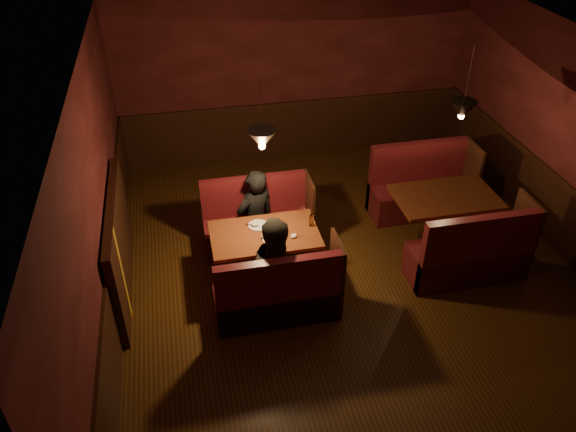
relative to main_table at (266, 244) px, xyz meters
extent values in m
cube|color=#361D0B|center=(1.12, -0.19, -0.57)|extent=(6.00, 7.00, 0.01)
cube|color=black|center=(1.12, -0.19, 2.34)|extent=(6.00, 7.00, 0.01)
cube|color=black|center=(1.12, 3.32, 0.89)|extent=(6.00, 0.01, 2.90)
cube|color=black|center=(-1.89, -0.19, 0.89)|extent=(0.01, 7.00, 2.90)
cube|color=black|center=(1.12, 3.29, -0.06)|extent=(6.00, 0.04, 1.00)
cube|color=black|center=(-1.86, -0.19, -0.06)|extent=(0.04, 7.00, 1.00)
cube|color=black|center=(4.10, -0.19, -0.06)|extent=(0.04, 7.00, 1.00)
cube|color=black|center=(-1.80, 0.21, 0.09)|extent=(0.10, 2.20, 1.30)
cube|color=gold|center=(-1.75, -0.34, 0.09)|extent=(0.01, 0.12, 1.30)
cylinder|color=#333333|center=(-0.02, 0.00, 1.89)|extent=(0.01, 0.01, 0.80)
cone|color=black|center=(-0.02, 0.00, 1.49)|extent=(0.34, 0.34, 0.22)
sphere|color=#FFBF72|center=(-0.02, 0.00, 1.40)|extent=(0.08, 0.08, 0.08)
cylinder|color=#333333|center=(2.55, 0.26, 1.89)|extent=(0.01, 0.01, 0.80)
cone|color=black|center=(2.55, 0.26, 1.49)|extent=(0.34, 0.34, 0.22)
sphere|color=#FFBF72|center=(2.55, 0.26, 1.40)|extent=(0.08, 0.08, 0.08)
cube|color=#5E2915|center=(-0.02, 0.00, 0.14)|extent=(1.36, 0.83, 0.05)
cylinder|color=black|center=(-0.02, 0.00, -0.22)|extent=(0.14, 0.14, 0.68)
cylinder|color=black|center=(-0.02, 0.00, -0.54)|extent=(0.54, 0.54, 0.04)
cylinder|color=silver|center=(0.07, -0.15, 0.18)|extent=(0.27, 0.27, 0.02)
cube|color=black|center=(0.06, -0.12, 0.20)|extent=(0.09, 0.08, 0.03)
ellipsoid|color=silver|center=(-0.05, -0.11, 0.21)|extent=(0.07, 0.07, 0.05)
cube|color=tan|center=(0.06, -0.21, 0.20)|extent=(0.08, 0.08, 0.03)
cylinder|color=silver|center=(0.04, -0.18, 0.19)|extent=(0.09, 0.10, 0.01)
cylinder|color=silver|center=(-0.07, 0.18, 0.17)|extent=(0.25, 0.25, 0.01)
ellipsoid|color=beige|center=(-0.11, 0.17, 0.21)|extent=(0.10, 0.10, 0.05)
cube|color=silver|center=(-0.14, 0.17, 0.18)|extent=(0.18, 0.10, 0.00)
cylinder|color=white|center=(0.24, 0.04, 0.21)|extent=(0.05, 0.05, 0.08)
cylinder|color=white|center=(0.53, 0.25, 0.24)|extent=(0.07, 0.07, 0.15)
cylinder|color=white|center=(0.40, -0.17, 0.24)|extent=(0.07, 0.07, 0.15)
cylinder|color=#47230F|center=(0.60, 0.04, 0.24)|extent=(0.06, 0.06, 0.16)
cylinder|color=#47230F|center=(0.60, 0.04, 0.36)|extent=(0.03, 0.03, 0.07)
ellipsoid|color=white|center=(0.33, -0.16, 0.19)|extent=(0.11, 0.11, 0.04)
cube|color=#501416|center=(-0.02, 0.70, -0.34)|extent=(1.46, 0.53, 0.44)
cube|color=#501416|center=(-0.02, 0.91, -0.05)|extent=(1.46, 0.12, 1.02)
cube|color=black|center=(0.73, 0.70, -0.05)|extent=(0.04, 0.53, 1.02)
cube|color=#501416|center=(-0.02, -0.70, -0.34)|extent=(1.46, 0.53, 0.44)
cube|color=#501416|center=(-0.02, -0.91, -0.05)|extent=(1.46, 0.12, 1.02)
cube|color=black|center=(0.73, -0.70, -0.05)|extent=(0.04, 0.53, 1.02)
cube|color=#5E2915|center=(2.55, 0.26, 0.19)|extent=(1.39, 0.89, 0.05)
cylinder|color=black|center=(2.55, 0.26, -0.20)|extent=(0.15, 0.15, 0.73)
cylinder|color=black|center=(2.55, 0.26, -0.54)|extent=(0.58, 0.58, 0.04)
cube|color=#501416|center=(2.55, 1.02, -0.33)|extent=(1.49, 0.57, 0.47)
cube|color=#501416|center=(2.55, 1.24, -0.01)|extent=(1.49, 0.13, 1.10)
cube|color=black|center=(3.31, 1.02, -0.01)|extent=(0.04, 0.57, 1.10)
cube|color=#501416|center=(2.55, -0.49, -0.33)|extent=(1.49, 0.57, 0.47)
cube|color=#501416|center=(2.55, -0.72, -0.01)|extent=(1.49, 0.13, 1.10)
cube|color=black|center=(3.31, -0.49, -0.01)|extent=(0.04, 0.57, 1.10)
imported|color=black|center=(-0.03, 0.68, 0.23)|extent=(0.68, 0.58, 1.59)
imported|color=black|center=(0.05, -0.60, 0.27)|extent=(0.96, 0.84, 1.66)
camera|label=1|loc=(-0.90, -5.58, 4.38)|focal=35.00mm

